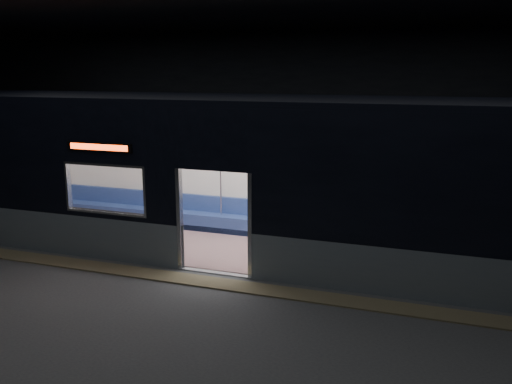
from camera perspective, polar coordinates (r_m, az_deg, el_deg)
The scene contains 7 objects.
station_floor at distance 9.88m, azimuth -6.78°, elevation -10.59°, with size 24.00×14.00×0.01m, color #47494C.
station_envelope at distance 9.09m, azimuth -7.39°, elevation 11.18°, with size 24.00×14.00×5.00m.
tactile_strip at distance 10.33m, azimuth -5.43°, elevation -9.38°, with size 22.80×0.50×0.03m, color #8C7F59.
metro_car at distance 11.60m, azimuth -1.54°, elevation 2.55°, with size 18.00×3.04×3.35m.
passenger at distance 12.15m, azimuth 12.13°, elevation -2.08°, with size 0.49×0.80×1.49m.
handbag at distance 11.93m, azimuth 12.11°, elevation -3.02°, with size 0.34×0.29×0.17m, color black.
transit_map at distance 12.25m, azimuth 21.66°, elevation 0.27°, with size 0.90×0.03×0.58m, color white.
Camera 1 is at (4.05, -8.13, 3.89)m, focal length 38.00 mm.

